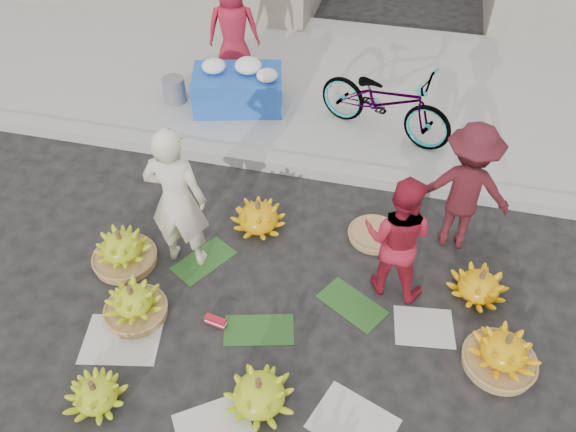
% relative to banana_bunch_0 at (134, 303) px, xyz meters
% --- Properties ---
extents(ground, '(80.00, 80.00, 0.00)m').
position_rel_banana_bunch_0_xyz_m(ground, '(1.28, 0.30, -0.17)').
color(ground, black).
rests_on(ground, ground).
extents(curb, '(40.00, 0.25, 0.15)m').
position_rel_banana_bunch_0_xyz_m(curb, '(1.28, 2.50, -0.10)').
color(curb, '#999690').
rests_on(curb, ground).
extents(sidewalk, '(40.00, 4.00, 0.12)m').
position_rel_banana_bunch_0_xyz_m(sidewalk, '(1.28, 4.60, -0.11)').
color(sidewalk, '#999690').
rests_on(sidewalk, ground).
extents(newspaper_scatter, '(3.20, 1.80, 0.00)m').
position_rel_banana_bunch_0_xyz_m(newspaper_scatter, '(1.28, -0.50, -0.17)').
color(newspaper_scatter, beige).
rests_on(newspaper_scatter, ground).
extents(banana_leaves, '(2.00, 1.00, 0.00)m').
position_rel_banana_bunch_0_xyz_m(banana_leaves, '(1.18, 0.50, -0.17)').
color(banana_leaves, '#1C4717').
rests_on(banana_leaves, ground).
extents(banana_bunch_0, '(0.58, 0.58, 0.41)m').
position_rel_banana_bunch_0_xyz_m(banana_bunch_0, '(0.00, 0.00, 0.00)').
color(banana_bunch_0, olive).
rests_on(banana_bunch_0, ground).
extents(banana_bunch_1, '(0.50, 0.50, 0.32)m').
position_rel_banana_bunch_0_xyz_m(banana_bunch_1, '(0.08, -0.92, -0.04)').
color(banana_bunch_1, '#8FB019').
rests_on(banana_bunch_1, ground).
extents(banana_bunch_3, '(0.77, 0.77, 0.38)m').
position_rel_banana_bunch_0_xyz_m(banana_bunch_3, '(1.39, -0.61, -0.01)').
color(banana_bunch_3, '#8FB019').
rests_on(banana_bunch_3, ground).
extents(banana_bunch_4, '(0.63, 0.63, 0.44)m').
position_rel_banana_bunch_0_xyz_m(banana_bunch_4, '(3.35, 0.25, 0.01)').
color(banana_bunch_4, olive).
rests_on(banana_bunch_4, ground).
extents(banana_bunch_5, '(0.67, 0.67, 0.35)m').
position_rel_banana_bunch_0_xyz_m(banana_bunch_5, '(3.16, 1.01, -0.02)').
color(banana_bunch_5, '#F4B40C').
rests_on(banana_bunch_5, ground).
extents(banana_bunch_6, '(0.72, 0.72, 0.44)m').
position_rel_banana_bunch_0_xyz_m(banana_bunch_6, '(-0.40, 0.60, 0.02)').
color(banana_bunch_6, olive).
rests_on(banana_bunch_6, ground).
extents(banana_bunch_7, '(0.65, 0.65, 0.38)m').
position_rel_banana_bunch_0_xyz_m(banana_bunch_7, '(0.81, 1.43, -0.00)').
color(banana_bunch_7, '#F4B40C').
rests_on(banana_bunch_7, ground).
extents(basket_spare, '(0.60, 0.60, 0.06)m').
position_rel_banana_bunch_0_xyz_m(basket_spare, '(2.07, 1.57, -0.14)').
color(basket_spare, olive).
rests_on(basket_spare, ground).
extents(incense_stack, '(0.21, 0.10, 0.08)m').
position_rel_banana_bunch_0_xyz_m(incense_stack, '(0.77, 0.07, -0.12)').
color(incense_stack, '#B61325').
rests_on(incense_stack, ground).
extents(vendor_cream, '(0.62, 0.43, 1.63)m').
position_rel_banana_bunch_0_xyz_m(vendor_cream, '(0.20, 0.81, 0.64)').
color(vendor_cream, '#ECE4C6').
rests_on(vendor_cream, ground).
extents(vendor_red, '(0.74, 0.62, 1.36)m').
position_rel_banana_bunch_0_xyz_m(vendor_red, '(2.30, 0.94, 0.51)').
color(vendor_red, '#B71C2E').
rests_on(vendor_red, ground).
extents(man_striped, '(0.96, 0.56, 1.47)m').
position_rel_banana_bunch_0_xyz_m(man_striped, '(2.89, 1.73, 0.56)').
color(man_striped, maroon).
rests_on(man_striped, ground).
extents(flower_table, '(1.35, 1.03, 0.70)m').
position_rel_banana_bunch_0_xyz_m(flower_table, '(-0.08, 3.57, 0.23)').
color(flower_table, blue).
rests_on(flower_table, sidewalk).
extents(grey_bucket, '(0.31, 0.31, 0.35)m').
position_rel_banana_bunch_0_xyz_m(grey_bucket, '(-0.99, 3.48, 0.12)').
color(grey_bucket, slate).
rests_on(grey_bucket, sidewalk).
extents(flower_vendor, '(0.83, 0.64, 1.50)m').
position_rel_banana_bunch_0_xyz_m(flower_vendor, '(-0.35, 4.30, 0.70)').
color(flower_vendor, '#B71C2E').
rests_on(flower_vendor, sidewalk).
extents(bicycle, '(1.21, 1.91, 0.95)m').
position_rel_banana_bunch_0_xyz_m(bicycle, '(1.92, 3.40, 0.42)').
color(bicycle, gray).
rests_on(bicycle, sidewalk).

